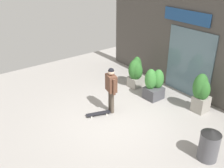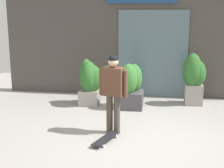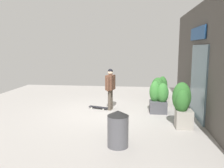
{
  "view_description": "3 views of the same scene",
  "coord_description": "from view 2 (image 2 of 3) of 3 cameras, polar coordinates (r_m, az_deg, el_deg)",
  "views": [
    {
      "loc": [
        5.52,
        -4.44,
        4.74
      ],
      "look_at": [
        -0.55,
        0.16,
        1.01
      ],
      "focal_mm": 41.8,
      "sensor_mm": 36.0,
      "label": 1
    },
    {
      "loc": [
        0.43,
        -6.01,
        2.4
      ],
      "look_at": [
        -0.55,
        0.16,
        1.01
      ],
      "focal_mm": 51.49,
      "sensor_mm": 36.0,
      "label": 2
    },
    {
      "loc": [
        8.1,
        1.19,
        2.37
      ],
      "look_at": [
        -0.55,
        0.16,
        1.01
      ],
      "focal_mm": 36.91,
      "sensor_mm": 36.0,
      "label": 3
    }
  ],
  "objects": [
    {
      "name": "ground_plane",
      "position": [
        6.49,
        4.63,
        -9.17
      ],
      "size": [
        12.0,
        12.0,
        0.0
      ],
      "primitive_type": "plane",
      "color": "#9E9993"
    },
    {
      "name": "building_facade",
      "position": [
        9.35,
        6.49,
        9.54
      ],
      "size": [
        8.45,
        0.31,
        3.87
      ],
      "color": "#4C4742",
      "rests_on": "ground_plane"
    },
    {
      "name": "skateboarder",
      "position": [
        6.35,
        0.22,
        -0.46
      ],
      "size": [
        0.59,
        0.36,
        1.59
      ],
      "rotation": [
        0.0,
        0.0,
        -1.82
      ],
      "color": "#4C4238",
      "rests_on": "ground_plane"
    },
    {
      "name": "skateboard",
      "position": [
        6.18,
        -1.12,
        -9.64
      ],
      "size": [
        0.43,
        0.83,
        0.08
      ],
      "rotation": [
        0.0,
        0.0,
        -1.89
      ],
      "color": "black",
      "rests_on": "ground_plane"
    },
    {
      "name": "planter_box_left",
      "position": [
        8.46,
        -4.08,
        0.56
      ],
      "size": [
        0.64,
        0.73,
        1.21
      ],
      "color": "gray",
      "rests_on": "ground_plane"
    },
    {
      "name": "planter_box_right",
      "position": [
        8.18,
        3.31,
        -0.15
      ],
      "size": [
        0.58,
        0.68,
        1.17
      ],
      "color": "#47474C",
      "rests_on": "ground_plane"
    },
    {
      "name": "planter_box_mid",
      "position": [
        8.68,
        14.26,
        1.49
      ],
      "size": [
        0.61,
        0.6,
        1.38
      ],
      "color": "gray",
      "rests_on": "ground_plane"
    }
  ]
}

